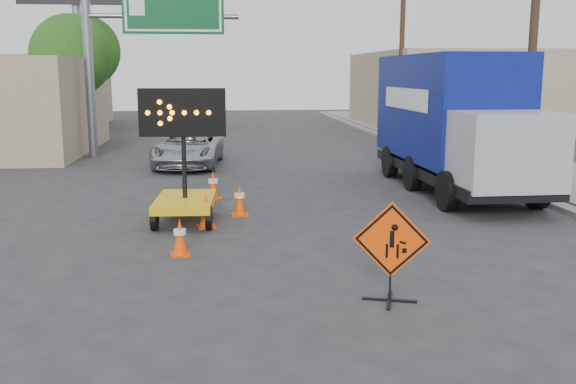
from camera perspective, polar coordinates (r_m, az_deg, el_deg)
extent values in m
plane|color=#2D2D30|center=(9.49, 2.76, -10.49)|extent=(100.00, 100.00, 0.00)
cube|color=gray|center=(25.48, 13.63, 2.75)|extent=(0.40, 60.00, 0.12)
cube|color=gray|center=(26.34, 18.35, 2.79)|extent=(4.00, 60.00, 0.15)
cube|color=gray|center=(44.87, -24.07, 8.16)|extent=(12.00, 10.00, 4.40)
cube|color=tan|center=(41.35, 14.38, 8.75)|extent=(10.00, 14.00, 4.60)
cylinder|color=slate|center=(27.23, -17.25, 10.12)|extent=(0.36, 0.36, 6.80)
cylinder|color=slate|center=(26.92, -11.01, 15.09)|extent=(6.00, 0.20, 0.20)
cube|color=#05441D|center=(26.79, -10.17, 15.78)|extent=(4.00, 0.10, 2.00)
cube|color=silver|center=(26.73, -10.18, 15.79)|extent=(3.80, 0.01, 1.80)
cylinder|color=slate|center=(35.48, -18.11, 11.86)|extent=(0.44, 0.44, 9.00)
cylinder|color=#3E2A1A|center=(21.00, 20.98, 12.90)|extent=(0.26, 0.26, 9.00)
cylinder|color=#3E2A1A|center=(34.08, 10.07, 12.28)|extent=(0.26, 0.26, 9.00)
cylinder|color=#3E2A1A|center=(31.50, -18.39, 6.82)|extent=(0.28, 0.28, 3.25)
sphere|color=#1F4A15|center=(31.46, -18.67, 11.46)|extent=(3.71, 3.71, 3.71)
cylinder|color=#3E2A1A|center=(39.52, -17.42, 7.79)|extent=(0.28, 0.28, 3.58)
sphere|color=#1F4A15|center=(39.50, -17.65, 11.86)|extent=(4.10, 4.10, 4.10)
cube|color=black|center=(9.96, 9.01, -9.46)|extent=(0.80, 0.30, 0.04)
cube|color=black|center=(9.96, 9.01, -9.46)|extent=(0.30, 0.80, 0.04)
cylinder|color=black|center=(9.87, 9.07, -7.82)|extent=(0.03, 0.03, 0.64)
cube|color=#FF4705|center=(9.68, 9.18, -4.23)|extent=(1.11, 0.37, 1.16)
cube|color=black|center=(9.68, 9.18, -4.23)|extent=(1.03, 0.33, 1.08)
cube|color=#EEB00D|center=(14.92, -9.12, -0.85)|extent=(1.42, 2.23, 0.19)
cylinder|color=black|center=(14.72, -9.26, 3.87)|extent=(0.11, 0.11, 2.37)
cube|color=black|center=(14.65, -9.36, 7.00)|extent=(1.94, 0.23, 1.08)
imported|color=#ACADB3|center=(23.90, -8.83, 3.91)|extent=(2.66, 5.04, 1.35)
cube|color=black|center=(19.23, 14.53, 1.89)|extent=(2.52, 8.16, 0.31)
cube|color=#07145A|center=(19.81, 13.94, 7.34)|extent=(2.60, 6.33, 3.05)
cube|color=#9EA0A5|center=(16.13, 18.74, 3.51)|extent=(2.36, 1.85, 1.83)
cube|color=#FF4705|center=(12.36, -9.54, -5.50)|extent=(0.41, 0.41, 0.03)
cone|color=#FF4705|center=(12.27, -9.59, -3.89)|extent=(0.28, 0.28, 0.69)
cylinder|color=silver|center=(12.25, -9.60, -3.52)|extent=(0.23, 0.23, 0.10)
cube|color=#FF4705|center=(14.46, -7.24, -3.07)|extent=(0.44, 0.44, 0.03)
cone|color=#FF4705|center=(14.37, -7.27, -1.56)|extent=(0.31, 0.31, 0.75)
cylinder|color=silver|center=(14.35, -7.28, -1.22)|extent=(0.25, 0.25, 0.11)
cube|color=#FF4705|center=(15.56, -4.31, -2.03)|extent=(0.43, 0.43, 0.03)
cone|color=#FF4705|center=(15.48, -4.33, -0.63)|extent=(0.31, 0.31, 0.74)
cylinder|color=silver|center=(15.47, -4.34, -0.31)|extent=(0.25, 0.25, 0.11)
cube|color=#FF4705|center=(17.55, -6.63, -0.62)|extent=(0.53, 0.53, 0.03)
cone|color=#FF4705|center=(17.48, -6.66, 0.67)|extent=(0.32, 0.32, 0.77)
cylinder|color=silver|center=(17.46, -6.67, 0.96)|extent=(0.26, 0.26, 0.11)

